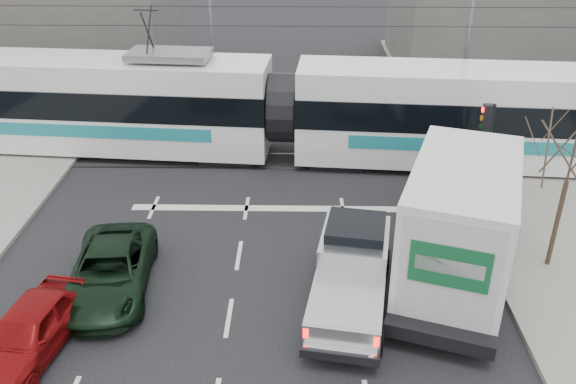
{
  "coord_description": "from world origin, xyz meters",
  "views": [
    {
      "loc": [
        0.11,
        -12.79,
        10.49
      ],
      "look_at": [
        -0.19,
        3.82,
        1.8
      ],
      "focal_mm": 38.0,
      "sensor_mm": 36.0,
      "label": 1
    }
  ],
  "objects_px": {
    "bare_tree": "(574,152)",
    "street_lamp_far": "(206,5)",
    "street_lamp_near": "(467,15)",
    "navy_pickup": "(455,205)",
    "red_car": "(29,331)",
    "green_car": "(110,271)",
    "tram": "(282,109)",
    "traffic_signal": "(486,132)",
    "box_truck": "(461,221)",
    "silver_pickup": "(352,268)"
  },
  "relations": [
    {
      "from": "bare_tree",
      "to": "street_lamp_far",
      "type": "xyz_separation_m",
      "value": [
        -11.79,
        13.5,
        1.32
      ]
    },
    {
      "from": "street_lamp_far",
      "to": "street_lamp_near",
      "type": "bearing_deg",
      "value": -9.87
    },
    {
      "from": "navy_pickup",
      "to": "red_car",
      "type": "distance_m",
      "value": 12.8
    },
    {
      "from": "green_car",
      "to": "street_lamp_far",
      "type": "bearing_deg",
      "value": 81.27
    },
    {
      "from": "navy_pickup",
      "to": "tram",
      "type": "bearing_deg",
      "value": 143.62
    },
    {
      "from": "street_lamp_near",
      "to": "navy_pickup",
      "type": "relative_size",
      "value": 1.52
    },
    {
      "from": "traffic_signal",
      "to": "box_truck",
      "type": "relative_size",
      "value": 0.44
    },
    {
      "from": "street_lamp_near",
      "to": "box_truck",
      "type": "relative_size",
      "value": 1.11
    },
    {
      "from": "bare_tree",
      "to": "silver_pickup",
      "type": "height_order",
      "value": "bare_tree"
    },
    {
      "from": "street_lamp_near",
      "to": "silver_pickup",
      "type": "bearing_deg",
      "value": -113.64
    },
    {
      "from": "tram",
      "to": "silver_pickup",
      "type": "height_order",
      "value": "tram"
    },
    {
      "from": "silver_pickup",
      "to": "navy_pickup",
      "type": "distance_m",
      "value": 4.78
    },
    {
      "from": "bare_tree",
      "to": "traffic_signal",
      "type": "relative_size",
      "value": 1.39
    },
    {
      "from": "street_lamp_far",
      "to": "red_car",
      "type": "height_order",
      "value": "street_lamp_far"
    },
    {
      "from": "silver_pickup",
      "to": "navy_pickup",
      "type": "xyz_separation_m",
      "value": [
        3.49,
        3.26,
        0.18
      ]
    },
    {
      "from": "street_lamp_near",
      "to": "navy_pickup",
      "type": "height_order",
      "value": "street_lamp_near"
    },
    {
      "from": "traffic_signal",
      "to": "green_car",
      "type": "distance_m",
      "value": 12.93
    },
    {
      "from": "bare_tree",
      "to": "traffic_signal",
      "type": "bearing_deg",
      "value": 105.76
    },
    {
      "from": "traffic_signal",
      "to": "street_lamp_near",
      "type": "xyz_separation_m",
      "value": [
        0.84,
        7.5,
        2.37
      ]
    },
    {
      "from": "tram",
      "to": "silver_pickup",
      "type": "xyz_separation_m",
      "value": [
        2.17,
        -9.49,
        -1.1
      ]
    },
    {
      "from": "traffic_signal",
      "to": "box_truck",
      "type": "height_order",
      "value": "box_truck"
    },
    {
      "from": "box_truck",
      "to": "navy_pickup",
      "type": "height_order",
      "value": "box_truck"
    },
    {
      "from": "traffic_signal",
      "to": "street_lamp_far",
      "type": "xyz_separation_m",
      "value": [
        -10.66,
        9.5,
        2.37
      ]
    },
    {
      "from": "green_car",
      "to": "tram",
      "type": "bearing_deg",
      "value": 58.74
    },
    {
      "from": "bare_tree",
      "to": "red_car",
      "type": "relative_size",
      "value": 1.28
    },
    {
      "from": "traffic_signal",
      "to": "silver_pickup",
      "type": "distance_m",
      "value": 7.57
    },
    {
      "from": "red_car",
      "to": "street_lamp_far",
      "type": "bearing_deg",
      "value": 92.24
    },
    {
      "from": "traffic_signal",
      "to": "street_lamp_near",
      "type": "relative_size",
      "value": 0.4
    },
    {
      "from": "traffic_signal",
      "to": "silver_pickup",
      "type": "xyz_separation_m",
      "value": [
        -4.86,
        -5.53,
        -1.75
      ]
    },
    {
      "from": "street_lamp_far",
      "to": "green_car",
      "type": "relative_size",
      "value": 1.93
    },
    {
      "from": "traffic_signal",
      "to": "red_car",
      "type": "distance_m",
      "value": 15.22
    },
    {
      "from": "bare_tree",
      "to": "box_truck",
      "type": "height_order",
      "value": "bare_tree"
    },
    {
      "from": "silver_pickup",
      "to": "navy_pickup",
      "type": "relative_size",
      "value": 0.96
    },
    {
      "from": "traffic_signal",
      "to": "bare_tree",
      "type": "bearing_deg",
      "value": -74.24
    },
    {
      "from": "tram",
      "to": "navy_pickup",
      "type": "distance_m",
      "value": 8.47
    },
    {
      "from": "tram",
      "to": "navy_pickup",
      "type": "xyz_separation_m",
      "value": [
        5.67,
        -6.23,
        -0.92
      ]
    },
    {
      "from": "silver_pickup",
      "to": "street_lamp_near",
      "type": "bearing_deg",
      "value": 75.91
    },
    {
      "from": "bare_tree",
      "to": "street_lamp_near",
      "type": "height_order",
      "value": "street_lamp_near"
    },
    {
      "from": "traffic_signal",
      "to": "red_car",
      "type": "relative_size",
      "value": 0.92
    },
    {
      "from": "bare_tree",
      "to": "street_lamp_near",
      "type": "xyz_separation_m",
      "value": [
        -0.29,
        11.5,
        1.32
      ]
    },
    {
      "from": "street_lamp_near",
      "to": "bare_tree",
      "type": "bearing_deg",
      "value": -88.58
    },
    {
      "from": "red_car",
      "to": "tram",
      "type": "bearing_deg",
      "value": 73.28
    },
    {
      "from": "bare_tree",
      "to": "box_truck",
      "type": "bearing_deg",
      "value": -170.01
    },
    {
      "from": "silver_pickup",
      "to": "red_car",
      "type": "height_order",
      "value": "silver_pickup"
    },
    {
      "from": "bare_tree",
      "to": "silver_pickup",
      "type": "bearing_deg",
      "value": -165.65
    },
    {
      "from": "traffic_signal",
      "to": "box_truck",
      "type": "xyz_separation_m",
      "value": [
        -1.8,
        -4.51,
        -0.84
      ]
    },
    {
      "from": "silver_pickup",
      "to": "navy_pickup",
      "type": "height_order",
      "value": "navy_pickup"
    },
    {
      "from": "traffic_signal",
      "to": "street_lamp_far",
      "type": "height_order",
      "value": "street_lamp_far"
    },
    {
      "from": "tram",
      "to": "navy_pickup",
      "type": "bearing_deg",
      "value": -43.1
    },
    {
      "from": "bare_tree",
      "to": "green_car",
      "type": "relative_size",
      "value": 1.07
    }
  ]
}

